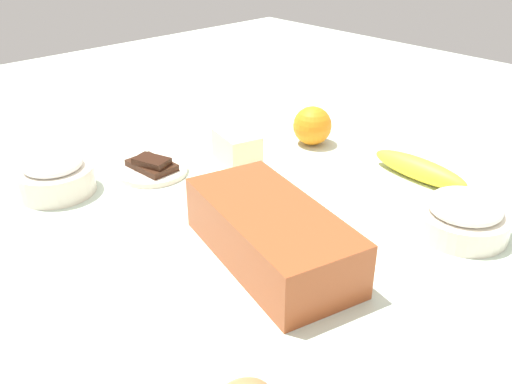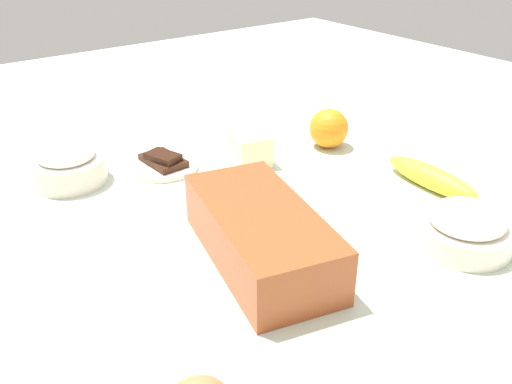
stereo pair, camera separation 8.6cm
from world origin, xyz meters
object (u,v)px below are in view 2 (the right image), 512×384
at_px(flour_bowl, 465,228).
at_px(butter_block, 249,147).
at_px(sugar_bowl, 68,165).
at_px(banana, 431,177).
at_px(orange_fruit, 329,128).
at_px(loaf_pan, 261,233).
at_px(chocolate_plate, 164,164).

distance_m(flour_bowl, butter_block, 0.43).
bearing_deg(butter_block, sugar_bowl, -111.70).
bearing_deg(banana, butter_block, -145.35).
distance_m(orange_fruit, butter_block, 0.18).
height_order(loaf_pan, chocolate_plate, loaf_pan).
bearing_deg(chocolate_plate, flour_bowl, 24.54).
height_order(banana, butter_block, butter_block).
bearing_deg(orange_fruit, chocolate_plate, -108.41).
bearing_deg(orange_fruit, flour_bowl, -13.87).
relative_size(loaf_pan, chocolate_plate, 2.33).
xyz_separation_m(sugar_bowl, chocolate_plate, (0.05, 0.16, -0.02)).
bearing_deg(loaf_pan, flour_bowl, 73.40).
relative_size(loaf_pan, banana, 1.59).
bearing_deg(chocolate_plate, butter_block, 64.13).
height_order(loaf_pan, banana, loaf_pan).
bearing_deg(banana, flour_bowl, -38.03).
bearing_deg(orange_fruit, banana, 4.22).
distance_m(sugar_bowl, chocolate_plate, 0.17).
bearing_deg(sugar_bowl, loaf_pan, 18.21).
xyz_separation_m(banana, chocolate_plate, (-0.35, -0.34, -0.01)).
relative_size(loaf_pan, flour_bowl, 2.22).
relative_size(flour_bowl, chocolate_plate, 1.05).
height_order(orange_fruit, chocolate_plate, orange_fruit).
xyz_separation_m(loaf_pan, sugar_bowl, (-0.39, -0.13, -0.01)).
bearing_deg(flour_bowl, loaf_pan, -120.24).
distance_m(butter_block, chocolate_plate, 0.16).
bearing_deg(chocolate_plate, sugar_bowl, -107.67).
bearing_deg(banana, orange_fruit, -175.78).
bearing_deg(flour_bowl, chocolate_plate, -155.46).
bearing_deg(loaf_pan, butter_block, 160.56).
xyz_separation_m(loaf_pan, banana, (0.00, 0.37, -0.02)).
bearing_deg(flour_bowl, sugar_bowl, -144.66).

